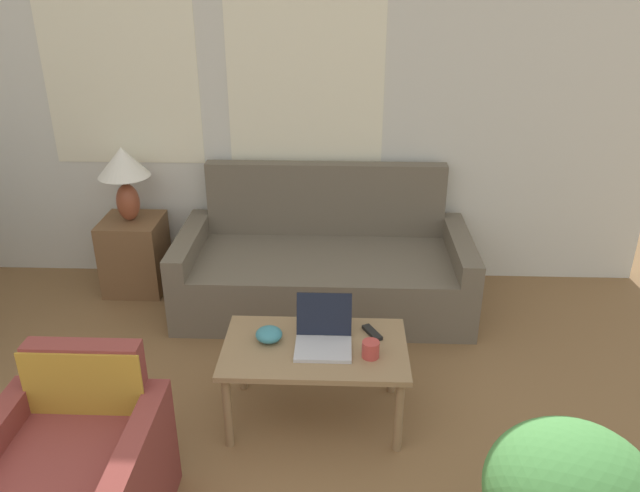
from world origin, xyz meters
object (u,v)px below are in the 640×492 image
table_lamp (124,170)px  snack_bowl (269,334)px  coffee_table (315,355)px  cup_navy (371,349)px  laptop (324,336)px  tv_remote (372,333)px  couch (324,268)px

table_lamp → snack_bowl: table_lamp is taller
coffee_table → cup_navy: size_ratio=10.84×
table_lamp → laptop: bearing=-44.2°
snack_bowl → cup_navy: bearing=-13.5°
table_lamp → tv_remote: table_lamp is taller
coffee_table → snack_bowl: 0.26m
table_lamp → cup_navy: table_lamp is taller
table_lamp → laptop: size_ratio=1.85×
laptop → snack_bowl: 0.29m
coffee_table → laptop: (0.04, 0.02, 0.11)m
coffee_table → tv_remote: tv_remote is taller
couch → coffee_table: size_ratio=2.12×
coffee_table → snack_bowl: size_ratio=6.82×
couch → snack_bowl: 1.28m
couch → snack_bowl: (-0.25, -1.23, 0.23)m
table_lamp → snack_bowl: 1.86m
cup_navy → table_lamp: bearing=138.2°
cup_navy → laptop: bearing=157.4°
table_lamp → snack_bowl: bearing=-49.9°
table_lamp → tv_remote: (1.71, -1.30, -0.46)m
cup_navy → tv_remote: (0.02, 0.21, -0.03)m
laptop → tv_remote: (0.26, 0.11, -0.04)m
couch → tv_remote: couch is taller
tv_remote → laptop: bearing=-157.0°
table_lamp → laptop: (1.45, -1.41, -0.42)m
cup_navy → snack_bowl: bearing=166.5°
laptop → coffee_table: bearing=-159.3°
couch → snack_bowl: couch is taller
cup_navy → coffee_table: bearing=163.8°
couch → table_lamp: size_ratio=3.74×
table_lamp → cup_navy: (1.69, -1.51, -0.43)m
laptop → tv_remote: size_ratio=1.91×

